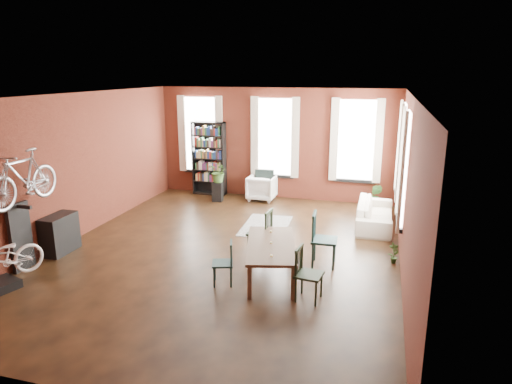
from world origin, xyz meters
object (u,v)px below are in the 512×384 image
(dining_table, at_px, (271,260))
(cream_sofa, at_px, (375,210))
(console_table, at_px, (60,234))
(plant_stand, at_px, (218,192))
(bookshelf, at_px, (209,158))
(white_armchair, at_px, (262,187))
(dining_chair_d, at_px, (324,240))
(bike_trainer, at_px, (1,285))
(dining_chair_a, at_px, (223,263))
(dining_chair_b, at_px, (260,233))
(dining_chair_c, at_px, (309,274))

(dining_table, relative_size, cream_sofa, 0.90)
(console_table, xyz_separation_m, plant_stand, (1.79, 4.50, -0.12))
(bookshelf, bearing_deg, white_armchair, -6.83)
(dining_chair_d, distance_m, bike_trainer, 5.83)
(dining_table, xyz_separation_m, console_table, (-4.48, -0.05, 0.08))
(bike_trainer, distance_m, plant_stand, 6.44)
(dining_chair_a, height_order, console_table, console_table)
(dining_chair_b, relative_size, plant_stand, 1.74)
(dining_chair_a, relative_size, console_table, 0.98)
(dining_table, xyz_separation_m, dining_chair_b, (-0.46, 0.93, 0.16))
(dining_chair_c, height_order, bookshelf, bookshelf)
(dining_chair_c, bearing_deg, console_table, 90.31)
(dining_table, xyz_separation_m, dining_chair_d, (0.86, 0.76, 0.20))
(bookshelf, height_order, console_table, bookshelf)
(console_table, bearing_deg, dining_chair_a, -7.10)
(dining_table, distance_m, bike_trainer, 4.72)
(bookshelf, xyz_separation_m, cream_sofa, (4.95, -1.70, -0.69))
(dining_table, relative_size, bookshelf, 0.85)
(dining_chair_b, height_order, dining_chair_d, dining_chair_d)
(dining_chair_c, bearing_deg, bike_trainer, 108.84)
(cream_sofa, height_order, bike_trainer, cream_sofa)
(dining_chair_d, xyz_separation_m, bookshelf, (-4.06, 4.39, 0.58))
(dining_chair_c, xyz_separation_m, console_table, (-5.29, 0.63, -0.05))
(white_armchair, height_order, cream_sofa, cream_sofa)
(white_armchair, bearing_deg, dining_chair_d, 120.21)
(dining_table, height_order, console_table, console_table)
(dining_chair_a, height_order, bookshelf, bookshelf)
(cream_sofa, relative_size, plant_stand, 3.76)
(bookshelf, distance_m, console_table, 5.40)
(dining_chair_b, bearing_deg, bookshelf, -141.44)
(white_armchair, distance_m, cream_sofa, 3.57)
(plant_stand, bearing_deg, console_table, -111.71)
(dining_chair_b, bearing_deg, plant_stand, -142.12)
(dining_chair_d, relative_size, white_armchair, 1.33)
(dining_chair_b, height_order, white_armchair, dining_chair_b)
(dining_table, height_order, dining_chair_c, dining_chair_c)
(dining_chair_a, height_order, cream_sofa, cream_sofa)
(dining_chair_d, xyz_separation_m, white_armchair, (-2.36, 4.18, -0.13))
(dining_table, relative_size, dining_chair_c, 2.09)
(dining_chair_c, xyz_separation_m, cream_sofa, (0.94, 4.13, -0.04))
(bike_trainer, xyz_separation_m, plant_stand, (1.69, 6.21, 0.20))
(dining_chair_b, relative_size, console_table, 1.21)
(bookshelf, xyz_separation_m, bike_trainer, (-1.18, -6.91, -1.03))
(plant_stand, bearing_deg, white_armchair, 22.54)
(white_armchair, bearing_deg, plant_stand, 23.32)
(dining_table, bearing_deg, dining_chair_b, 102.25)
(console_table, bearing_deg, bike_trainer, -86.48)
(white_armchair, bearing_deg, bookshelf, -6.05)
(plant_stand, bearing_deg, dining_chair_c, -55.74)
(bookshelf, relative_size, bike_trainer, 4.33)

